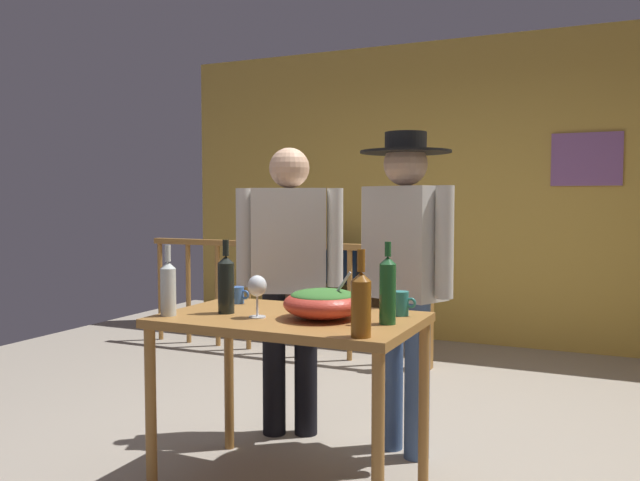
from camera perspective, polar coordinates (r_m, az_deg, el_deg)
name	(u,v)px	position (r m, az deg, el deg)	size (l,w,h in m)	color
ground_plane	(366,447)	(3.67, 4.06, -17.65)	(7.75, 7.75, 0.00)	#9E9384
back_wall	(475,192)	(6.17, 13.43, 4.17)	(5.96, 0.10, 2.80)	gold
framed_picture	(587,159)	(6.00, 22.36, 6.62)	(0.57, 0.03, 0.45)	#8E5C9C
stair_railing	(319,287)	(5.48, -0.06, -4.06)	(2.67, 0.10, 1.02)	#9E6B33
tv_console	(329,315)	(6.33, 0.80, -6.56)	(0.90, 0.40, 0.43)	#38281E
flat_screen_tv	(328,265)	(6.23, 0.69, -2.16)	(0.65, 0.12, 0.47)	black
serving_table	(290,337)	(2.96, -2.62, -8.45)	(1.15, 0.72, 0.81)	#9E6B33
salad_bowl	(323,302)	(2.86, 0.25, -5.41)	(0.35, 0.35, 0.21)	#CC3D2D
wine_glass	(257,288)	(2.88, -5.54, -4.14)	(0.09, 0.09, 0.19)	silver
wine_bottle_green	(388,289)	(2.74, 5.96, -4.26)	(0.07, 0.07, 0.35)	#1E5628
wine_bottle_dark	(226,283)	(3.01, -8.25, -3.73)	(0.08, 0.08, 0.34)	black
wine_bottle_clear	(168,287)	(3.00, -13.19, -4.00)	(0.07, 0.07, 0.32)	silver
wine_bottle_amber	(361,302)	(2.47, 3.62, -5.45)	(0.08, 0.08, 0.34)	brown
mug_blue	(237,295)	(3.30, -7.29, -4.77)	(0.11, 0.07, 0.08)	#3866B2
mug_teal	(401,303)	(2.96, 7.10, -5.50)	(0.11, 0.08, 0.11)	teal
person_standing_left	(290,266)	(3.64, -2.68, -2.25)	(0.56, 0.37, 1.62)	black
person_standing_right	(405,262)	(3.39, 7.45, -1.92)	(0.55, 0.47, 1.68)	#3D5684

